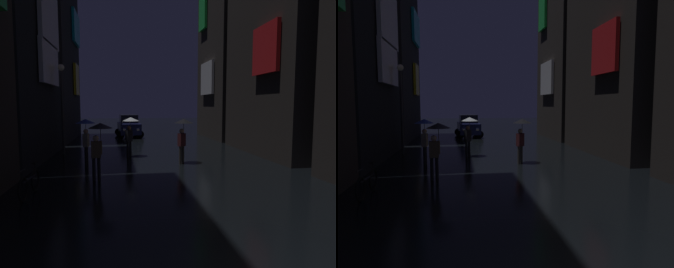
{
  "view_description": "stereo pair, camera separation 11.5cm",
  "coord_description": "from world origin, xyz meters",
  "views": [
    {
      "loc": [
        -1.87,
        -2.81,
        2.77
      ],
      "look_at": [
        0.0,
        8.69,
        1.64
      ],
      "focal_mm": 32.0,
      "sensor_mm": 36.0,
      "label": 1
    },
    {
      "loc": [
        -1.75,
        -2.83,
        2.77
      ],
      "look_at": [
        0.0,
        8.69,
        1.64
      ],
      "focal_mm": 32.0,
      "sensor_mm": 36.0,
      "label": 2
    }
  ],
  "objects": [
    {
      "name": "building_left_far",
      "position": [
        -7.48,
        22.24,
        8.46
      ],
      "size": [
        4.25,
        8.47,
        16.9
      ],
      "color": "#232328",
      "rests_on": "ground"
    },
    {
      "name": "building_right_far",
      "position": [
        7.48,
        21.53,
        9.76
      ],
      "size": [
        4.25,
        7.05,
        19.52
      ],
      "color": "#2D2826",
      "rests_on": "ground"
    },
    {
      "name": "pedestrian_foreground_left_black",
      "position": [
        1.07,
        10.9,
        1.67
      ],
      "size": [
        0.9,
        0.9,
        2.12
      ],
      "color": "#38332D",
      "rests_on": "ground"
    },
    {
      "name": "pedestrian_near_crossing_clear",
      "position": [
        -1.32,
        13.14,
        1.67
      ],
      "size": [
        0.9,
        0.9,
        2.12
      ],
      "color": "black",
      "rests_on": "ground"
    },
    {
      "name": "pedestrian_midstreet_centre_blue",
      "position": [
        -3.42,
        11.41,
        1.67
      ],
      "size": [
        0.9,
        0.9,
        2.12
      ],
      "color": "black",
      "rests_on": "ground"
    },
    {
      "name": "pedestrian_far_right_black",
      "position": [
        -2.62,
        8.33,
        1.67
      ],
      "size": [
        0.9,
        0.9,
        2.12
      ],
      "color": "black",
      "rests_on": "ground"
    },
    {
      "name": "bicycle_parked_at_storefront",
      "position": [
        -4.6,
        6.66,
        0.39
      ],
      "size": [
        0.16,
        1.82,
        0.96
      ],
      "color": "black",
      "rests_on": "ground"
    },
    {
      "name": "car_distant",
      "position": [
        -1.09,
        23.31,
        0.93
      ],
      "size": [
        2.45,
        4.24,
        1.92
      ],
      "color": "navy",
      "rests_on": "ground"
    },
    {
      "name": "streetlamp_left_far",
      "position": [
        -5.0,
        14.63,
        3.17
      ],
      "size": [
        0.36,
        0.36,
        5.0
      ],
      "color": "#2D2D33",
      "rests_on": "ground"
    }
  ]
}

